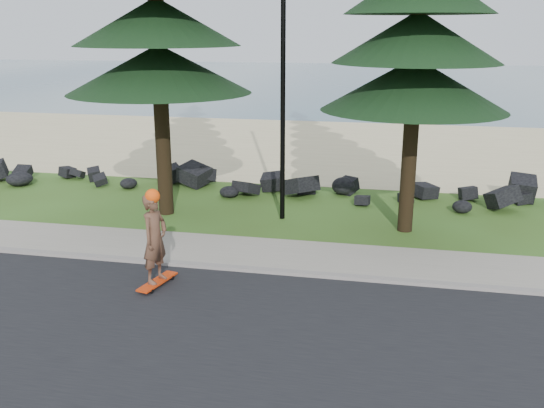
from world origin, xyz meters
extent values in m
plane|color=#385119|center=(0.00, 0.00, 0.00)|extent=(160.00, 160.00, 0.00)
cube|color=black|center=(0.00, -4.50, 0.01)|extent=(160.00, 7.00, 0.02)
cube|color=gray|center=(0.00, -0.90, 0.05)|extent=(160.00, 0.20, 0.10)
cube|color=gray|center=(0.00, 0.20, 0.04)|extent=(160.00, 2.00, 0.08)
cube|color=#C9B986|center=(0.00, 14.50, 0.01)|extent=(160.00, 15.00, 0.01)
cube|color=#40677A|center=(0.00, 51.00, 0.00)|extent=(160.00, 58.00, 0.01)
cylinder|color=black|center=(3.50, 2.80, 6.00)|extent=(0.40, 0.40, 12.00)
cylinder|color=black|center=(0.00, 3.20, 4.00)|extent=(0.14, 0.14, 8.00)
cube|color=red|center=(-1.75, -2.08, 0.11)|extent=(0.53, 1.19, 0.04)
imported|color=brown|center=(-1.75, -2.08, 1.10)|extent=(0.61, 0.79, 1.93)
sphere|color=#FF4D0E|center=(-1.75, -2.08, 2.02)|extent=(0.31, 0.31, 0.31)
camera|label=1|loc=(3.07, -13.38, 5.39)|focal=40.00mm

